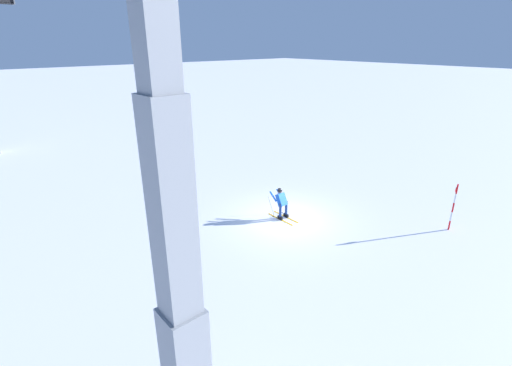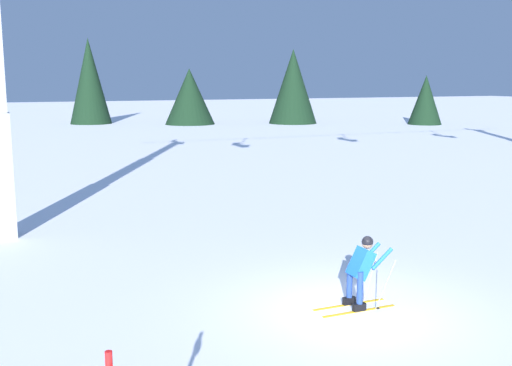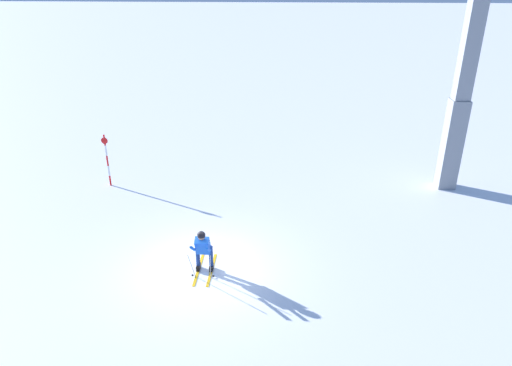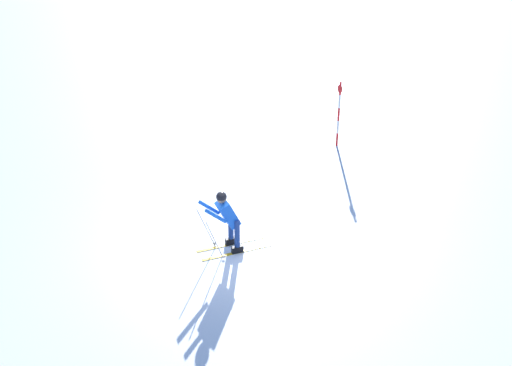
% 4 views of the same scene
% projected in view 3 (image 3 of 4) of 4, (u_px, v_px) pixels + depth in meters
% --- Properties ---
extents(ground_plane, '(260.00, 260.00, 0.00)m').
position_uv_depth(ground_plane, '(202.00, 267.00, 14.67)').
color(ground_plane, white).
extents(skier_carving_main, '(1.75, 0.71, 1.68)m').
position_uv_depth(skier_carving_main, '(203.00, 248.00, 14.03)').
color(skier_carving_main, yellow).
rests_on(skier_carving_main, ground_plane).
extents(lift_tower_near, '(0.72, 2.64, 12.02)m').
position_uv_depth(lift_tower_near, '(466.00, 69.00, 18.02)').
color(lift_tower_near, gray).
rests_on(lift_tower_near, ground_plane).
extents(trail_marker_pole, '(0.07, 0.28, 2.31)m').
position_uv_depth(trail_marker_pole, '(107.00, 159.00, 19.71)').
color(trail_marker_pole, red).
rests_on(trail_marker_pole, ground_plane).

